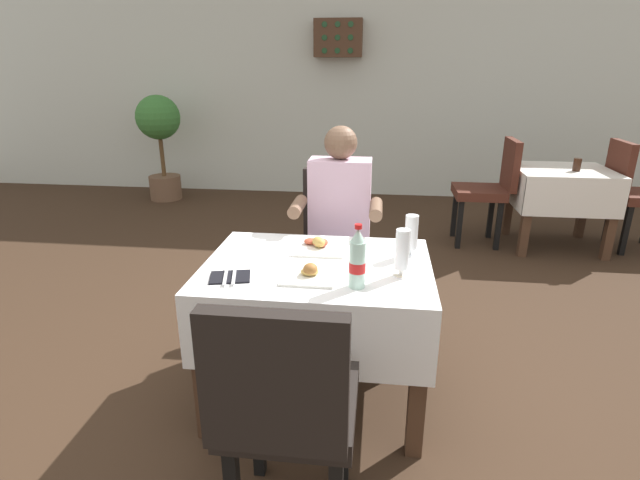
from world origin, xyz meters
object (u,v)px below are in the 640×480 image
(chair_near_camera_side, at_px, (286,405))
(background_chair_right, at_px, (634,189))
(seated_diner_far, at_px, (339,222))
(beer_glass_middle, at_px, (402,252))
(main_dining_table, at_px, (317,298))
(napkin_cutlery_set, at_px, (230,277))
(background_chair_left, at_px, (490,185))
(plate_far_diner, at_px, (319,245))
(cola_bottle_primary, at_px, (357,260))
(wall_bottle_rack, at_px, (338,38))
(beer_glass_left, at_px, (411,234))
(background_table_tumbler, at_px, (577,165))
(background_dining_table, at_px, (560,190))
(plate_near_camera, at_px, (309,274))
(potted_plant_corner, at_px, (160,134))
(chair_far_diner_seat, at_px, (334,240))

(chair_near_camera_side, height_order, background_chair_right, same)
(seated_diner_far, bearing_deg, beer_glass_middle, -66.57)
(beer_glass_middle, bearing_deg, main_dining_table, 165.81)
(seated_diner_far, xyz_separation_m, beer_glass_middle, (0.33, -0.77, 0.12))
(chair_near_camera_side, bearing_deg, napkin_cutlery_set, 121.00)
(napkin_cutlery_set, xyz_separation_m, background_chair_left, (1.62, 2.63, -0.17))
(main_dining_table, xyz_separation_m, background_chair_right, (2.49, 2.43, 0.01))
(plate_far_diner, bearing_deg, seated_diner_far, 83.20)
(seated_diner_far, xyz_separation_m, cola_bottle_primary, (0.15, -0.90, 0.13))
(napkin_cutlery_set, bearing_deg, beer_glass_middle, 8.46)
(napkin_cutlery_set, distance_m, wall_bottle_rack, 4.42)
(main_dining_table, relative_size, background_chair_left, 1.07)
(beer_glass_left, bearing_deg, seated_diner_far, 126.61)
(napkin_cutlery_set, height_order, background_table_tumbler, background_table_tumbler)
(napkin_cutlery_set, bearing_deg, background_chair_left, 58.45)
(background_chair_left, bearing_deg, cola_bottle_primary, -112.01)
(beer_glass_left, xyz_separation_m, background_chair_right, (2.07, 2.27, -0.27))
(main_dining_table, relative_size, cola_bottle_primary, 3.84)
(plate_far_diner, height_order, background_chair_left, background_chair_left)
(beer_glass_left, bearing_deg, cola_bottle_primary, -121.45)
(plate_far_diner, bearing_deg, background_chair_left, 60.15)
(background_table_tumbler, bearing_deg, cola_bottle_primary, -124.38)
(chair_near_camera_side, distance_m, cola_bottle_primary, 0.66)
(background_dining_table, bearing_deg, seated_diner_far, -136.39)
(background_chair_right, height_order, wall_bottle_rack, wall_bottle_rack)
(background_table_tumbler, bearing_deg, seated_diner_far, -138.91)
(plate_near_camera, xyz_separation_m, cola_bottle_primary, (0.21, -0.07, 0.10))
(beer_glass_left, xyz_separation_m, background_table_tumbler, (1.52, 2.18, -0.05))
(main_dining_table, bearing_deg, plate_far_diner, 95.15)
(beer_glass_middle, bearing_deg, background_chair_right, 50.03)
(chair_near_camera_side, distance_m, plate_near_camera, 0.66)
(beer_glass_middle, relative_size, napkin_cutlery_set, 1.08)
(seated_diner_far, bearing_deg, chair_near_camera_side, -91.58)
(seated_diner_far, bearing_deg, napkin_cutlery_set, -113.95)
(background_chair_left, xyz_separation_m, background_chair_right, (1.23, 0.00, 0.00))
(background_dining_table, bearing_deg, potted_plant_corner, 164.45)
(background_chair_right, bearing_deg, chair_near_camera_side, -127.76)
(cola_bottle_primary, distance_m, background_chair_right, 3.52)
(cola_bottle_primary, bearing_deg, background_chair_left, 67.99)
(chair_far_diner_seat, xyz_separation_m, seated_diner_far, (0.04, -0.11, 0.16))
(background_chair_left, bearing_deg, main_dining_table, -117.51)
(beer_glass_middle, bearing_deg, background_table_tumbler, 57.15)
(background_chair_left, bearing_deg, beer_glass_middle, -109.42)
(beer_glass_left, relative_size, beer_glass_middle, 0.95)
(wall_bottle_rack, bearing_deg, potted_plant_corner, -167.91)
(beer_glass_middle, xyz_separation_m, wall_bottle_rack, (-0.65, 4.16, 1.05))
(cola_bottle_primary, height_order, wall_bottle_rack, wall_bottle_rack)
(chair_near_camera_side, bearing_deg, background_dining_table, 59.71)
(chair_far_diner_seat, relative_size, beer_glass_middle, 4.59)
(beer_glass_left, bearing_deg, plate_near_camera, -144.91)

